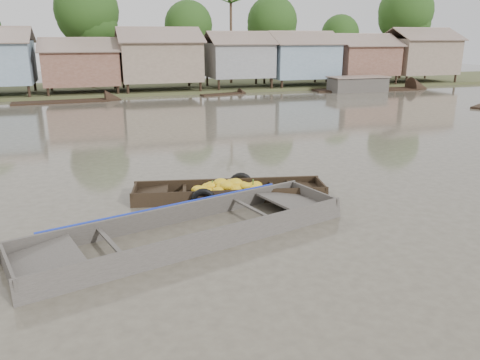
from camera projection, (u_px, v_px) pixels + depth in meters
name	position (u px, v px, depth m)	size (l,w,h in m)	color
ground	(230.00, 214.00, 12.66)	(120.00, 120.00, 0.00)	#4F493C
riverbank	(161.00, 54.00, 41.67)	(120.00, 12.47, 10.22)	#384723
banana_boat	(227.00, 192.00, 13.97)	(5.87, 2.48, 0.81)	black
viewer_boat	(189.00, 234.00, 11.21)	(8.29, 4.18, 0.65)	#3D3834
distant_boats	(304.00, 92.00, 38.94)	(46.29, 15.14, 1.38)	black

